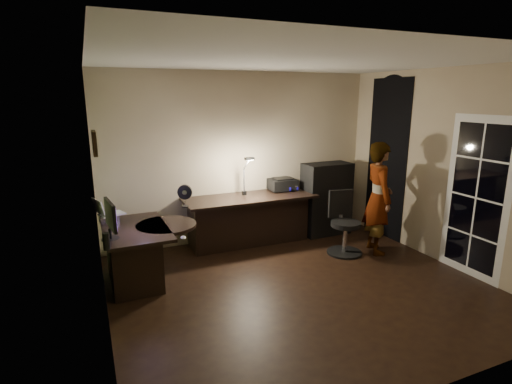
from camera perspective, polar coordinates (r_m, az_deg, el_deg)
name	(u,v)px	position (r m, az deg, el deg)	size (l,w,h in m)	color
floor	(300,287)	(5.16, 6.31, -13.34)	(4.50, 4.00, 0.01)	black
ceiling	(306,60)	(4.62, 7.23, 18.22)	(4.50, 4.00, 0.01)	silver
wall_back	(241,157)	(6.49, -2.11, 4.96)	(4.50, 0.01, 2.70)	tan
wall_front	(442,235)	(3.19, 24.99, -5.53)	(4.50, 0.01, 2.70)	tan
wall_left	(97,201)	(4.10, -21.78, -1.16)	(0.01, 4.00, 2.70)	tan
wall_right	(445,168)	(6.13, 25.37, 3.14)	(0.01, 4.00, 2.70)	tan
green_wall_overlay	(99,201)	(4.10, -21.57, -1.14)	(0.00, 4.00, 2.70)	#50662C
arched_doorway	(387,160)	(6.93, 18.18, 4.43)	(0.01, 0.90, 2.60)	black
french_door	(476,198)	(5.84, 28.94, -0.75)	(0.02, 0.92, 2.10)	white
framed_picture	(94,143)	(4.46, -22.10, 6.49)	(0.04, 0.30, 0.25)	black
desk_left	(137,255)	(5.34, -16.60, -8.58)	(0.77, 1.25, 0.72)	black
desk_right	(250,220)	(6.37, -0.83, -4.07)	(2.09, 0.73, 0.78)	black
cabinet	(326,199)	(6.90, 9.98, -0.97)	(0.82, 0.41, 1.22)	black
laptop_stand	(109,218)	(5.60, -20.26, -3.55)	(0.23, 0.19, 0.10)	silver
laptop	(111,206)	(5.56, -19.98, -1.95)	(0.32, 0.30, 0.22)	silver
monitor	(109,226)	(4.89, -20.20, -4.57)	(0.10, 0.50, 0.33)	black
mouse	(183,238)	(4.73, -10.35, -6.44)	(0.06, 0.09, 0.04)	silver
phone	(132,237)	(4.93, -17.25, -6.19)	(0.06, 0.12, 0.01)	black
pen	(173,219)	(5.49, -11.77, -3.80)	(0.01, 0.15, 0.01)	black
speaker	(106,241)	(4.60, -20.59, -6.63)	(0.08, 0.08, 0.19)	black
notepad	(127,234)	(5.04, -17.98, -5.79)	(0.14, 0.20, 0.01)	silver
desk_fan	(185,196)	(5.68, -10.13, -0.53)	(0.21, 0.11, 0.32)	black
headphones	(294,188)	(6.59, 5.40, 0.53)	(0.17, 0.07, 0.08)	#0F0987
printer	(282,184)	(6.65, 3.79, 1.19)	(0.43, 0.34, 0.19)	black
desk_lamp	(244,174)	(6.24, -1.72, 2.58)	(0.16, 0.30, 0.66)	black
office_chair	(346,224)	(6.10, 12.71, -4.45)	(0.52, 0.52, 0.94)	black
person	(378,198)	(6.21, 17.07, -0.85)	(0.60, 0.40, 1.68)	#D8A88C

